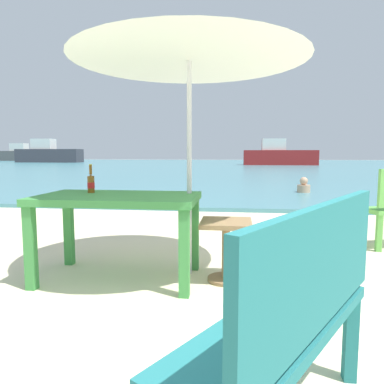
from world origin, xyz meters
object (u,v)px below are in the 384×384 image
Objects in this scene: picnic_table_green at (118,207)px; boat_cargo_ship at (279,156)px; patio_umbrella at (189,40)px; swimmer_person at (304,186)px; boat_barge at (49,154)px; beer_bottle_amber at (91,183)px; side_table_wood at (226,242)px; boat_tanker at (23,154)px; bench_teal_center at (295,310)px.

picnic_table_green is 0.22× the size of boat_cargo_ship.
patio_umbrella is 7.21m from swimmer_person.
boat_barge is (-23.13, 28.77, 0.80)m from swimmer_person.
beer_bottle_amber is at bearing -175.98° from patio_umbrella.
boat_cargo_ship reaches higher than side_table_wood.
beer_bottle_amber is 1.56m from patio_umbrella.
swimmer_person is 0.06× the size of boat_tanker.
picnic_table_green is 1.00m from side_table_wood.
boat_tanker reaches higher than side_table_wood.
beer_bottle_amber is 0.04× the size of boat_cargo_ship.
side_table_wood is (0.34, -0.16, -1.76)m from patio_umbrella.
bench_teal_center is 2.96× the size of swimmer_person.
picnic_table_green is at bearing -56.78° from boat_tanker.
picnic_table_green is at bearing -112.53° from swimmer_person.
patio_umbrella is at bearing 155.54° from side_table_wood.
boat_tanker is at bearing 123.02° from beer_bottle_amber.
beer_bottle_amber is at bearing 175.80° from side_table_wood.
beer_bottle_amber is at bearing -115.19° from swimmer_person.
boat_cargo_ship is (25.04, -6.01, -0.12)m from boat_barge.
side_table_wood is 0.08× the size of boat_cargo_ship.
swimmer_person is 48.08m from boat_tanker.
boat_barge reaches higher than side_table_wood.
bench_teal_center is at bearing -53.39° from picnic_table_green.
boat_cargo_ship is at bearing 80.28° from beer_bottle_amber.
beer_bottle_amber is 40.68m from boat_barge.
patio_umbrella is (0.92, 0.06, 1.26)m from beer_bottle_amber.
beer_bottle_amber is at bearing 130.39° from bench_teal_center.
picnic_table_green reaches higher than side_table_wood.
boat_tanker is (-8.09, 7.79, -0.10)m from boat_barge.
side_table_wood is at bearing -55.88° from boat_tanker.
beer_bottle_amber is (-0.31, 0.15, 0.20)m from picnic_table_green.
picnic_table_green is at bearing 126.61° from bench_teal_center.
beer_bottle_amber is 1.36m from side_table_wood.
side_table_wood is (1.26, -0.09, -0.50)m from beer_bottle_amber.
picnic_table_green is 40.97m from boat_barge.
boat_barge is at bearing -43.92° from boat_tanker.
swimmer_person is at bearing 64.81° from beer_bottle_amber.
beer_bottle_amber reaches higher than picnic_table_green.
boat_barge is (-21.26, 35.52, 0.68)m from side_table_wood.
boat_barge reaches higher than swimmer_person.
patio_umbrella is at bearing -59.40° from boat_barge.
picnic_table_green is 0.19× the size of boat_barge.
boat_tanker is at bearing 123.35° from bench_teal_center.
boat_tanker is at bearing 136.08° from boat_barge.
boat_tanker is (-28.39, 43.36, 0.29)m from picnic_table_green.
picnic_table_green reaches higher than swimmer_person.
bench_teal_center is 0.18× the size of boat_tanker.
patio_umbrella is 5.61× the size of swimmer_person.
picnic_table_green is at bearing -99.09° from boat_cargo_ship.
bench_teal_center is 53.95m from boat_tanker.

